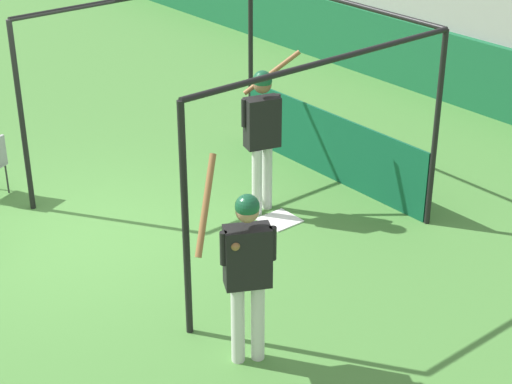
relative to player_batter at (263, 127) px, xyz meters
name	(u,v)px	position (x,y,z in m)	size (l,w,h in m)	color
ground_plane	(86,236)	(-0.85, -2.09, -1.16)	(60.00, 60.00, 0.00)	#477F38
outfield_wall	(462,72)	(-0.85, 5.03, -0.56)	(24.00, 0.12, 1.18)	#196038
batting_cage	(291,114)	(-0.18, 0.63, -0.03)	(3.58, 3.71, 2.52)	black
home_plate	(280,220)	(0.36, -0.01, -1.15)	(0.44, 0.44, 0.02)	white
player_batter	(263,127)	(0.00, 0.00, 0.00)	(0.57, 0.91, 2.01)	silver
player_waiting	(246,264)	(2.29, -2.10, -0.08)	(0.58, 0.81, 2.10)	silver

